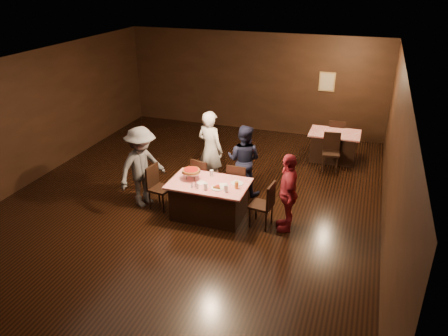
# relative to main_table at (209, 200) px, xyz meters

# --- Properties ---
(room) EXTENTS (10.00, 10.04, 3.02)m
(room) POSITION_rel_main_table_xyz_m (-0.59, 0.52, 1.75)
(room) COLOR black
(room) RESTS_ON ground
(main_table) EXTENTS (1.60, 1.00, 0.77)m
(main_table) POSITION_rel_main_table_xyz_m (0.00, 0.00, 0.00)
(main_table) COLOR red
(main_table) RESTS_ON ground
(back_table) EXTENTS (1.30, 0.90, 0.77)m
(back_table) POSITION_rel_main_table_xyz_m (2.10, 3.83, 0.00)
(back_table) COLOR #A70B0B
(back_table) RESTS_ON ground
(chair_far_left) EXTENTS (0.50, 0.50, 0.95)m
(chair_far_left) POSITION_rel_main_table_xyz_m (-0.40, 0.75, 0.09)
(chair_far_left) COLOR black
(chair_far_left) RESTS_ON ground
(chair_far_right) EXTENTS (0.42, 0.42, 0.95)m
(chair_far_right) POSITION_rel_main_table_xyz_m (0.40, 0.75, 0.09)
(chair_far_right) COLOR black
(chair_far_right) RESTS_ON ground
(chair_end_left) EXTENTS (0.48, 0.48, 0.95)m
(chair_end_left) POSITION_rel_main_table_xyz_m (-1.10, 0.00, 0.09)
(chair_end_left) COLOR black
(chair_end_left) RESTS_ON ground
(chair_end_right) EXTENTS (0.47, 0.47, 0.95)m
(chair_end_right) POSITION_rel_main_table_xyz_m (1.10, 0.00, 0.09)
(chair_end_right) COLOR black
(chair_end_right) RESTS_ON ground
(chair_back_near) EXTENTS (0.47, 0.47, 0.95)m
(chair_back_near) POSITION_rel_main_table_xyz_m (2.10, 3.13, 0.09)
(chair_back_near) COLOR black
(chair_back_near) RESTS_ON ground
(chair_back_far) EXTENTS (0.43, 0.43, 0.95)m
(chair_back_far) POSITION_rel_main_table_xyz_m (2.10, 4.43, 0.09)
(chair_back_far) COLOR black
(chair_back_far) RESTS_ON ground
(diner_white_jacket) EXTENTS (0.78, 0.64, 1.84)m
(diner_white_jacket) POSITION_rel_main_table_xyz_m (-0.45, 1.30, 0.54)
(diner_white_jacket) COLOR silver
(diner_white_jacket) RESTS_ON ground
(diner_navy_hoodie) EXTENTS (0.83, 0.67, 1.62)m
(diner_navy_hoodie) POSITION_rel_main_table_xyz_m (0.37, 1.24, 0.43)
(diner_navy_hoodie) COLOR black
(diner_navy_hoodie) RESTS_ON ground
(diner_grey_knit) EXTENTS (1.05, 1.31, 1.77)m
(diner_grey_knit) POSITION_rel_main_table_xyz_m (-1.52, 0.03, 0.50)
(diner_grey_knit) COLOR #515256
(diner_grey_knit) RESTS_ON ground
(diner_red_shirt) EXTENTS (0.63, 1.00, 1.59)m
(diner_red_shirt) POSITION_rel_main_table_xyz_m (1.60, 0.06, 0.41)
(diner_red_shirt) COLOR #A32535
(diner_red_shirt) RESTS_ON ground
(pizza_stand) EXTENTS (0.38, 0.38, 0.22)m
(pizza_stand) POSITION_rel_main_table_xyz_m (-0.40, 0.05, 0.57)
(pizza_stand) COLOR black
(pizza_stand) RESTS_ON main_table
(plate_with_slice) EXTENTS (0.25, 0.25, 0.06)m
(plate_with_slice) POSITION_rel_main_table_xyz_m (0.25, -0.18, 0.41)
(plate_with_slice) COLOR white
(plate_with_slice) RESTS_ON main_table
(plate_empty) EXTENTS (0.25, 0.25, 0.01)m
(plate_empty) POSITION_rel_main_table_xyz_m (0.55, 0.15, 0.39)
(plate_empty) COLOR white
(plate_empty) RESTS_ON main_table
(glass_front_left) EXTENTS (0.08, 0.08, 0.14)m
(glass_front_left) POSITION_rel_main_table_xyz_m (0.05, -0.30, 0.46)
(glass_front_left) COLOR silver
(glass_front_left) RESTS_ON main_table
(glass_front_right) EXTENTS (0.08, 0.08, 0.14)m
(glass_front_right) POSITION_rel_main_table_xyz_m (0.45, -0.25, 0.46)
(glass_front_right) COLOR silver
(glass_front_right) RESTS_ON main_table
(glass_amber) EXTENTS (0.08, 0.08, 0.14)m
(glass_amber) POSITION_rel_main_table_xyz_m (0.60, -0.05, 0.46)
(glass_amber) COLOR #BF7F26
(glass_amber) RESTS_ON main_table
(glass_back) EXTENTS (0.08, 0.08, 0.14)m
(glass_back) POSITION_rel_main_table_xyz_m (-0.05, 0.30, 0.46)
(glass_back) COLOR silver
(glass_back) RESTS_ON main_table
(condiments) EXTENTS (0.17, 0.10, 0.09)m
(condiments) POSITION_rel_main_table_xyz_m (-0.18, -0.28, 0.43)
(condiments) COLOR silver
(condiments) RESTS_ON main_table
(napkin_center) EXTENTS (0.19, 0.19, 0.01)m
(napkin_center) POSITION_rel_main_table_xyz_m (0.30, 0.00, 0.39)
(napkin_center) COLOR white
(napkin_center) RESTS_ON main_table
(napkin_left) EXTENTS (0.21, 0.21, 0.01)m
(napkin_left) POSITION_rel_main_table_xyz_m (-0.15, -0.05, 0.39)
(napkin_left) COLOR white
(napkin_left) RESTS_ON main_table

